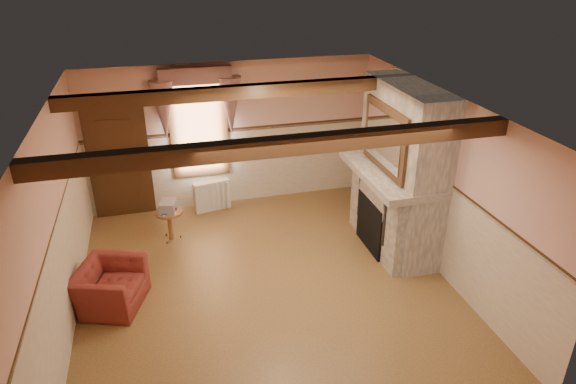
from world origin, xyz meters
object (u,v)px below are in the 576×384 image
object	(u,v)px
radiator	(212,195)
bowl	(395,170)
mantel_clock	(376,150)
oil_lamp	(384,154)
armchair	(110,287)
side_table	(170,225)

from	to	relation	value
radiator	bowl	distance (m)	3.69
mantel_clock	oil_lamp	distance (m)	0.30
armchair	oil_lamp	world-z (taller)	oil_lamp
mantel_clock	oil_lamp	size ratio (longest dim) A/B	0.86
armchair	bowl	xyz separation A→B (m)	(4.49, 0.40, 1.15)
radiator	mantel_clock	bearing A→B (deg)	-39.15
bowl	side_table	bearing A→B (deg)	160.56
armchair	side_table	bearing A→B (deg)	-9.38
bowl	oil_lamp	size ratio (longest dim) A/B	1.27
armchair	mantel_clock	bearing A→B (deg)	-55.83
armchair	radiator	distance (m)	3.15
radiator	mantel_clock	distance (m)	3.31
armchair	oil_lamp	xyz separation A→B (m)	(4.49, 0.85, 1.25)
armchair	radiator	xyz separation A→B (m)	(1.78, 2.60, -0.01)
mantel_clock	armchair	bearing A→B (deg)	-165.65
radiator	side_table	bearing A→B (deg)	-143.09
armchair	mantel_clock	xyz separation A→B (m)	(4.49, 1.15, 1.21)
side_table	radiator	bearing A→B (deg)	47.95
armchair	radiator	size ratio (longest dim) A/B	1.37
bowl	oil_lamp	bearing A→B (deg)	90.00
side_table	mantel_clock	world-z (taller)	mantel_clock
radiator	bowl	size ratio (longest dim) A/B	1.97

